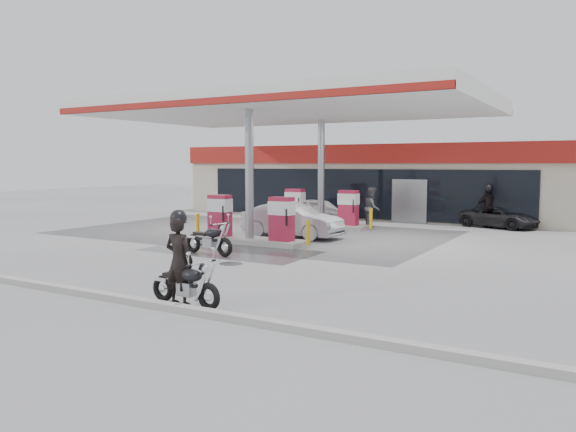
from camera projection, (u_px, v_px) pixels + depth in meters
name	position (u px, v px, depth m)	size (l,w,h in m)	color
ground	(218.00, 250.00, 19.50)	(90.00, 90.00, 0.00)	gray
wet_patch	(230.00, 251.00, 19.25)	(6.00, 3.00, 0.00)	#4C4C4F
drain_cover	(231.00, 264.00, 16.78)	(0.70, 0.70, 0.01)	#38383A
kerb	(41.00, 285.00, 13.46)	(28.00, 0.25, 0.15)	gray
store_building	(382.00, 180.00, 33.06)	(22.00, 8.22, 4.00)	beige
canopy	(289.00, 109.00, 23.32)	(16.00, 10.02, 5.51)	silver
pump_island_near	(250.00, 224.00, 21.16)	(5.14, 1.30, 1.78)	#9E9E99
pump_island_far	(321.00, 212.00, 26.34)	(5.14, 1.30, 1.78)	#9E9E99
main_motorcycle	(186.00, 286.00, 11.77)	(1.91, 0.73, 0.98)	black
biker_main	(179.00, 261.00, 11.82)	(0.69, 0.46, 1.90)	black
parked_motorcycle	(209.00, 241.00, 18.39)	(2.08, 0.80, 1.07)	black
sedan_white	(319.00, 210.00, 28.84)	(1.42, 3.54, 1.21)	silver
attendant	(372.00, 208.00, 26.11)	(0.92, 0.72, 1.90)	#545559
hatchback_silver	(292.00, 220.00, 22.76)	(1.47, 4.22, 1.39)	#ACAEB4
parked_car_left	(282.00, 202.00, 34.33)	(1.84, 4.54, 1.32)	black
parked_car_right	(499.00, 217.00, 26.17)	(1.65, 3.58, 0.99)	black
biker_walking	(488.00, 207.00, 26.21)	(1.12, 0.47, 1.91)	black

